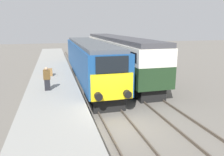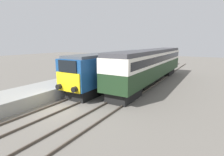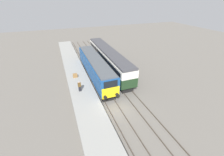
{
  "view_description": "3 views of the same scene",
  "coord_description": "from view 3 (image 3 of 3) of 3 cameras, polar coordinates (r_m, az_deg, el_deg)",
  "views": [
    {
      "loc": [
        -3.12,
        -10.22,
        5.15
      ],
      "look_at": [
        0.0,
        1.36,
        2.29
      ],
      "focal_mm": 35.0,
      "sensor_mm": 36.0,
      "label": 1
    },
    {
      "loc": [
        9.96,
        -8.61,
        4.89
      ],
      "look_at": [
        1.7,
        5.36,
        1.6
      ],
      "focal_mm": 28.0,
      "sensor_mm": 36.0,
      "label": 2
    },
    {
      "loc": [
        -5.7,
        -14.24,
        13.07
      ],
      "look_at": [
        1.7,
        5.36,
        1.6
      ],
      "focal_mm": 24.0,
      "sensor_mm": 36.0,
      "label": 3
    }
  ],
  "objects": [
    {
      "name": "ground_plane",
      "position": [
        20.16,
        0.88,
        -11.73
      ],
      "size": [
        120.0,
        120.0,
        0.0
      ],
      "primitive_type": "plane",
      "color": "slate"
    },
    {
      "name": "platform_left",
      "position": [
        25.67,
        -12.63,
        -1.41
      ],
      "size": [
        3.5,
        50.0,
        0.99
      ],
      "color": "gray",
      "rests_on": "ground_plane"
    },
    {
      "name": "rails_near_track",
      "position": [
        23.91,
        -3.52,
        -4.29
      ],
      "size": [
        1.51,
        60.0,
        0.14
      ],
      "color": "#4C4238",
      "rests_on": "ground_plane"
    },
    {
      "name": "rails_far_track",
      "position": [
        24.94,
        3.95,
        -2.79
      ],
      "size": [
        1.5,
        60.0,
        0.14
      ],
      "color": "#4C4238",
      "rests_on": "ground_plane"
    },
    {
      "name": "locomotive",
      "position": [
        26.39,
        -6.36,
        4.11
      ],
      "size": [
        2.7,
        16.01,
        3.83
      ],
      "color": "black",
      "rests_on": "ground_plane"
    },
    {
      "name": "passenger_carriage",
      "position": [
        29.68,
        -1.44,
        7.79
      ],
      "size": [
        2.75,
        19.0,
        4.09
      ],
      "color": "black",
      "rests_on": "ground_plane"
    },
    {
      "name": "person_on_platform",
      "position": [
        21.89,
        -12.25,
        -3.15
      ],
      "size": [
        0.44,
        0.26,
        1.57
      ],
      "color": "black",
      "rests_on": "platform_left"
    },
    {
      "name": "luggage_crate",
      "position": [
        26.05,
        -13.88,
        0.9
      ],
      "size": [
        0.7,
        0.56,
        0.6
      ],
      "color": "olive",
      "rests_on": "platform_left"
    }
  ]
}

